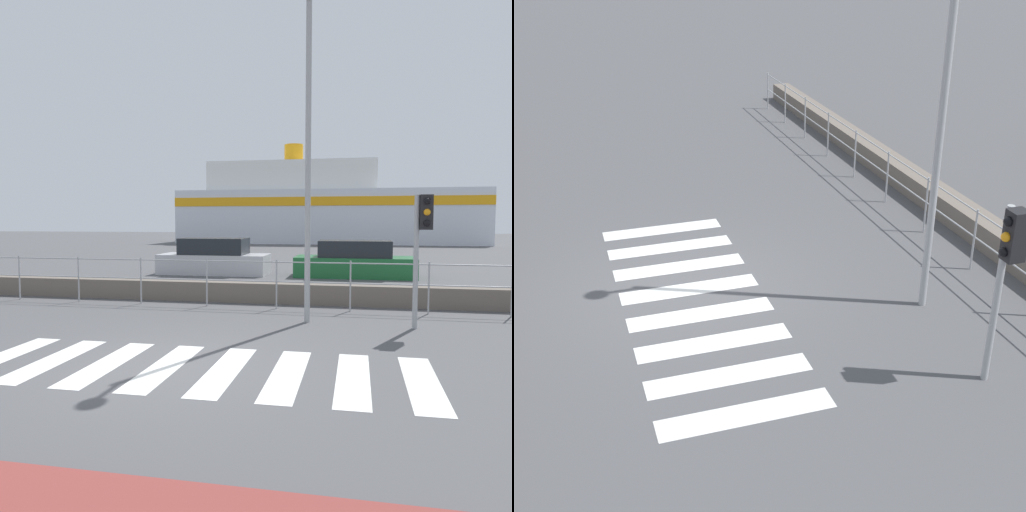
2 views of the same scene
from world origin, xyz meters
TOP-DOWN VIEW (x-y plane):
  - ground_plane at (0.00, 0.00)m, footprint 160.00×160.00m
  - crosswalk at (0.50, 0.00)m, footprint 6.75×2.40m
  - seawall at (0.00, 5.98)m, footprint 25.42×0.55m
  - harbor_fence at (0.00, 5.10)m, footprint 22.92×0.04m
  - traffic_light_far at (4.03, 3.42)m, footprint 0.34×0.32m
  - streetlamp at (1.77, 3.45)m, footprint 0.32×1.07m

SIDE VIEW (x-z plane):
  - ground_plane at x=0.00m, z-range 0.00..0.00m
  - crosswalk at x=0.50m, z-range 0.00..0.01m
  - seawall at x=0.00m, z-range 0.00..0.51m
  - harbor_fence at x=0.00m, z-range 0.18..1.38m
  - traffic_light_far at x=4.03m, z-range 0.62..3.26m
  - streetlamp at x=1.77m, z-range 0.74..7.48m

